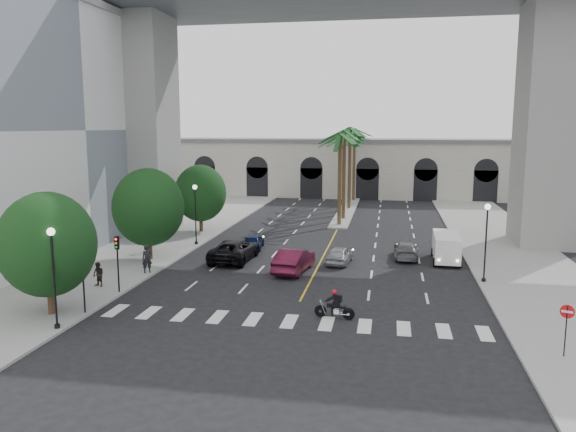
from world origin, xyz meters
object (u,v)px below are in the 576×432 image
(traffic_signal_near, at_px, (83,271))
(traffic_signal_far, at_px, (117,255))
(lamp_post_right, at_px, (486,236))
(pedestrian_a, at_px, (147,259))
(lamp_post_left_far, at_px, (195,209))
(cargo_van, at_px, (446,247))
(car_d, at_px, (406,250))
(do_not_enter_sign, at_px, (567,320))
(car_e, at_px, (253,241))
(car_c, at_px, (234,250))
(car_a, at_px, (340,255))
(car_b, at_px, (294,260))
(pedestrian_b, at_px, (98,274))
(lamp_post_left_near, at_px, (53,270))
(motorcycle_rider, at_px, (336,305))

(traffic_signal_near, relative_size, traffic_signal_far, 1.00)
(lamp_post_right, height_order, pedestrian_a, lamp_post_right)
(lamp_post_left_far, distance_m, cargo_van, 21.11)
(traffic_signal_near, height_order, pedestrian_a, traffic_signal_near)
(car_d, relative_size, do_not_enter_sign, 1.81)
(lamp_post_left_far, height_order, car_e, lamp_post_left_far)
(car_c, bearing_deg, car_a, -173.88)
(car_b, height_order, cargo_van, cargo_van)
(lamp_post_left_far, distance_m, traffic_signal_far, 14.52)
(car_a, bearing_deg, car_d, -145.62)
(lamp_post_left_far, xyz_separation_m, car_a, (12.90, -4.15, -2.56))
(car_a, height_order, pedestrian_b, pedestrian_b)
(car_b, relative_size, cargo_van, 1.02)
(car_a, relative_size, car_e, 1.01)
(car_a, xyz_separation_m, car_e, (-7.69, 3.82, -0.00))
(lamp_post_left_near, relative_size, pedestrian_a, 2.74)
(cargo_van, bearing_deg, car_e, 175.02)
(car_c, height_order, pedestrian_b, pedestrian_b)
(car_e, xyz_separation_m, do_not_enter_sign, (19.14, -19.87, 1.18))
(motorcycle_rider, xyz_separation_m, car_d, (4.11, 15.03, -0.06))
(pedestrian_b, height_order, do_not_enter_sign, do_not_enter_sign)
(car_e, height_order, cargo_van, cargo_van)
(motorcycle_rider, bearing_deg, car_a, 102.36)
(traffic_signal_near, bearing_deg, cargo_van, 38.17)
(car_d, xyz_separation_m, car_e, (-12.69, 1.22, -0.01))
(traffic_signal_near, height_order, traffic_signal_far, same)
(lamp_post_left_near, height_order, pedestrian_b, lamp_post_left_near)
(traffic_signal_far, height_order, car_a, traffic_signal_far)
(car_d, height_order, pedestrian_b, pedestrian_b)
(car_b, height_order, car_d, car_b)
(car_a, height_order, car_c, car_c)
(car_c, relative_size, cargo_van, 1.19)
(traffic_signal_near, distance_m, car_c, 14.69)
(car_b, distance_m, pedestrian_b, 13.29)
(car_c, relative_size, car_d, 1.31)
(traffic_signal_far, xyz_separation_m, car_e, (5.11, 14.18, -1.85))
(lamp_post_right, bearing_deg, car_c, 169.55)
(lamp_post_right, xyz_separation_m, cargo_van, (-1.90, 5.85, -2.03))
(car_e, bearing_deg, car_a, 147.51)
(lamp_post_left_far, xyz_separation_m, car_d, (17.90, -1.55, -2.56))
(cargo_van, distance_m, pedestrian_a, 22.37)
(car_d, xyz_separation_m, cargo_van, (3.00, -0.61, 0.52))
(car_e, bearing_deg, pedestrian_a, 54.86)
(traffic_signal_near, relative_size, car_e, 0.94)
(do_not_enter_sign, bearing_deg, car_a, 147.78)
(lamp_post_left_far, relative_size, traffic_signal_near, 1.47)
(lamp_post_left_far, height_order, cargo_van, lamp_post_left_far)
(lamp_post_right, height_order, pedestrian_b, lamp_post_right)
(lamp_post_right, relative_size, do_not_enter_sign, 2.11)
(traffic_signal_near, xyz_separation_m, motorcycle_rider, (13.69, 1.92, -1.78))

